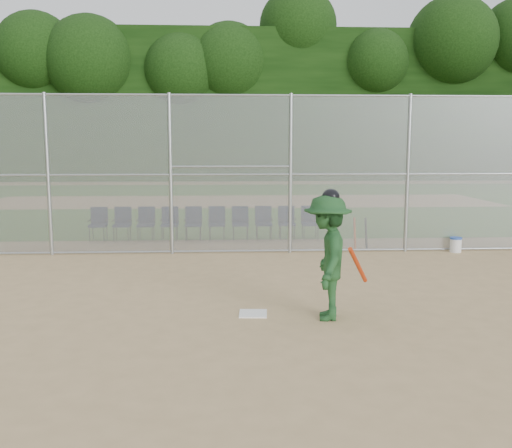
{
  "coord_description": "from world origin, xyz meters",
  "views": [
    {
      "loc": [
        -0.62,
        -9.3,
        2.78
      ],
      "look_at": [
        0.0,
        2.5,
        1.1
      ],
      "focal_mm": 40.0,
      "sensor_mm": 36.0,
      "label": 1
    }
  ],
  "objects_px": {
    "home_plate": "(253,314)",
    "batter_at_plate": "(327,257)",
    "water_cooler": "(456,245)",
    "chair_0": "(98,225)"
  },
  "relations": [
    {
      "from": "home_plate",
      "to": "chair_0",
      "type": "height_order",
      "value": "chair_0"
    },
    {
      "from": "water_cooler",
      "to": "chair_0",
      "type": "bearing_deg",
      "value": 167.26
    },
    {
      "from": "batter_at_plate",
      "to": "home_plate",
      "type": "bearing_deg",
      "value": 166.48
    },
    {
      "from": "water_cooler",
      "to": "chair_0",
      "type": "distance_m",
      "value": 9.79
    },
    {
      "from": "chair_0",
      "to": "home_plate",
      "type": "bearing_deg",
      "value": -60.6
    },
    {
      "from": "batter_at_plate",
      "to": "water_cooler",
      "type": "relative_size",
      "value": 5.39
    },
    {
      "from": "batter_at_plate",
      "to": "water_cooler",
      "type": "distance_m",
      "value": 6.93
    },
    {
      "from": "home_plate",
      "to": "batter_at_plate",
      "type": "xyz_separation_m",
      "value": [
        1.16,
        -0.28,
        1.0
      ]
    },
    {
      "from": "home_plate",
      "to": "water_cooler",
      "type": "distance_m",
      "value": 7.47
    },
    {
      "from": "home_plate",
      "to": "batter_at_plate",
      "type": "distance_m",
      "value": 1.55
    }
  ]
}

